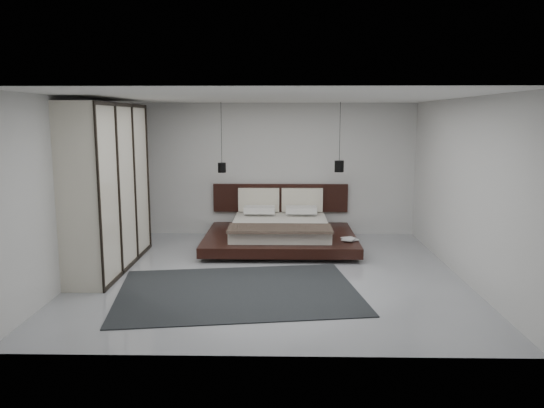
{
  "coord_description": "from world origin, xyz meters",
  "views": [
    {
      "loc": [
        0.19,
        -8.26,
        2.49
      ],
      "look_at": [
        0.0,
        1.2,
        0.95
      ],
      "focal_mm": 35.0,
      "sensor_mm": 36.0,
      "label": 1
    }
  ],
  "objects_px": {
    "pendant_left": "(222,167)",
    "wardrobe": "(108,187)",
    "lattice_screen": "(129,177)",
    "pendant_right": "(339,166)",
    "bed": "(280,231)",
    "rug": "(238,291)"
  },
  "relations": [
    {
      "from": "pendant_right",
      "to": "rug",
      "type": "relative_size",
      "value": 0.41
    },
    {
      "from": "bed",
      "to": "pendant_right",
      "type": "height_order",
      "value": "pendant_right"
    },
    {
      "from": "lattice_screen",
      "to": "pendant_right",
      "type": "xyz_separation_m",
      "value": [
        4.28,
        -0.08,
        0.23
      ]
    },
    {
      "from": "bed",
      "to": "pendant_right",
      "type": "relative_size",
      "value": 2.07
    },
    {
      "from": "bed",
      "to": "rug",
      "type": "relative_size",
      "value": 0.84
    },
    {
      "from": "lattice_screen",
      "to": "bed",
      "type": "height_order",
      "value": "lattice_screen"
    },
    {
      "from": "lattice_screen",
      "to": "wardrobe",
      "type": "bearing_deg",
      "value": -83.12
    },
    {
      "from": "bed",
      "to": "pendant_left",
      "type": "xyz_separation_m",
      "value": [
        -1.18,
        0.46,
        1.21
      ]
    },
    {
      "from": "pendant_left",
      "to": "wardrobe",
      "type": "distance_m",
      "value": 2.61
    },
    {
      "from": "lattice_screen",
      "to": "rug",
      "type": "relative_size",
      "value": 0.76
    },
    {
      "from": "pendant_right",
      "to": "bed",
      "type": "bearing_deg",
      "value": -158.63
    },
    {
      "from": "lattice_screen",
      "to": "bed",
      "type": "xyz_separation_m",
      "value": [
        3.1,
        -0.55,
        -1.01
      ]
    },
    {
      "from": "pendant_right",
      "to": "wardrobe",
      "type": "height_order",
      "value": "pendant_right"
    },
    {
      "from": "bed",
      "to": "rug",
      "type": "xyz_separation_m",
      "value": [
        -0.59,
        -2.82,
        -0.29
      ]
    },
    {
      "from": "wardrobe",
      "to": "lattice_screen",
      "type": "bearing_deg",
      "value": 96.88
    },
    {
      "from": "wardrobe",
      "to": "rug",
      "type": "relative_size",
      "value": 0.81
    },
    {
      "from": "pendant_left",
      "to": "bed",
      "type": "bearing_deg",
      "value": -21.37
    },
    {
      "from": "pendant_left",
      "to": "wardrobe",
      "type": "height_order",
      "value": "pendant_left"
    },
    {
      "from": "wardrobe",
      "to": "rug",
      "type": "height_order",
      "value": "wardrobe"
    },
    {
      "from": "bed",
      "to": "wardrobe",
      "type": "distance_m",
      "value": 3.41
    },
    {
      "from": "pendant_left",
      "to": "pendant_right",
      "type": "bearing_deg",
      "value": 0.0
    },
    {
      "from": "bed",
      "to": "pendant_right",
      "type": "distance_m",
      "value": 1.77
    }
  ]
}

